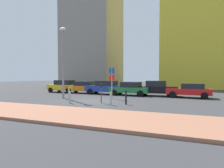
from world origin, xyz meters
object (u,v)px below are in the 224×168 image
at_px(parked_car_yellow, 64,86).
at_px(parked_car_blue, 105,87).
at_px(parked_car_black, 156,88).
at_px(parking_sign_post, 112,79).
at_px(parked_car_green, 130,88).
at_px(street_lamp, 63,57).
at_px(parked_car_orange, 83,87).
at_px(traffic_bollard_near, 69,94).
at_px(parked_car_red, 190,90).
at_px(traffic_bollard_edge, 111,98).
at_px(parking_meter, 101,91).
at_px(traffic_bollard_mid, 70,97).
at_px(traffic_bollard_far, 126,97).

bearing_deg(parked_car_yellow, parked_car_blue, -2.50).
height_order(parked_car_black, parking_sign_post, parking_sign_post).
bearing_deg(parked_car_green, street_lamp, -136.52).
bearing_deg(parking_sign_post, parked_car_black, 50.51).
distance_m(parked_car_orange, traffic_bollard_near, 6.43).
distance_m(parked_car_green, street_lamp, 7.83).
relative_size(parked_car_red, traffic_bollard_near, 4.05).
relative_size(street_lamp, traffic_bollard_edge, 6.99).
xyz_separation_m(parking_meter, traffic_bollard_near, (-3.68, 1.08, -0.46)).
distance_m(parked_car_yellow, parked_car_red, 15.05).
xyz_separation_m(parked_car_red, traffic_bollard_mid, (-8.79, -7.29, -0.27)).
xyz_separation_m(parked_car_yellow, traffic_bollard_mid, (6.25, -7.94, -0.37)).
bearing_deg(traffic_bollard_near, parked_car_green, 53.03).
distance_m(parked_car_red, parking_sign_post, 7.69).
relative_size(parking_sign_post, traffic_bollard_edge, 3.03).
height_order(parked_car_green, parking_sign_post, parking_sign_post).
bearing_deg(traffic_bollard_near, street_lamp, 149.38).
bearing_deg(traffic_bollard_near, parked_car_black, 41.07).
height_order(parked_car_yellow, parked_car_green, parked_car_yellow).
xyz_separation_m(parked_car_yellow, traffic_bollard_edge, (9.56, -7.69, -0.35)).
relative_size(parked_car_blue, traffic_bollard_near, 4.38).
relative_size(parked_car_blue, parked_car_red, 1.08).
xyz_separation_m(parked_car_orange, parked_car_blue, (3.22, -0.31, 0.05)).
height_order(parked_car_red, street_lamp, street_lamp).
relative_size(parking_meter, street_lamp, 0.23).
relative_size(parked_car_black, traffic_bollard_edge, 4.77).
height_order(parked_car_blue, parked_car_black, parked_car_black).
distance_m(parked_car_black, parking_meter, 7.72).
bearing_deg(street_lamp, traffic_bollard_mid, -46.19).
height_order(parked_car_yellow, traffic_bollard_near, parked_car_yellow).
xyz_separation_m(parked_car_yellow, parked_car_orange, (2.77, 0.05, -0.06)).
relative_size(parked_car_orange, street_lamp, 0.62).
bearing_deg(parked_car_yellow, traffic_bollard_mid, -51.79).
distance_m(traffic_bollard_near, traffic_bollard_edge, 4.98).
bearing_deg(parked_car_red, street_lamp, -156.93).
bearing_deg(parking_meter, parked_car_yellow, 140.24).
height_order(parking_meter, traffic_bollard_mid, parking_meter).
distance_m(street_lamp, traffic_bollard_far, 7.68).
bearing_deg(parked_car_blue, traffic_bollard_near, -101.07).
bearing_deg(traffic_bollard_far, parked_car_blue, 123.63).
bearing_deg(parked_car_blue, street_lamp, -112.69).
distance_m(parked_car_yellow, street_lamp, 7.33).
bearing_deg(parked_car_green, traffic_bollard_edge, -85.76).
relative_size(parking_meter, traffic_bollard_near, 1.47).
bearing_deg(parked_car_blue, parked_car_orange, 174.43).
height_order(parked_car_blue, traffic_bollard_mid, parked_car_blue).
xyz_separation_m(parking_sign_post, traffic_bollard_mid, (-2.05, -3.74, -1.36)).
bearing_deg(parked_car_red, traffic_bollard_far, -125.18).
relative_size(parked_car_orange, traffic_bollard_far, 3.99).
distance_m(parked_car_orange, parked_car_black, 8.94).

